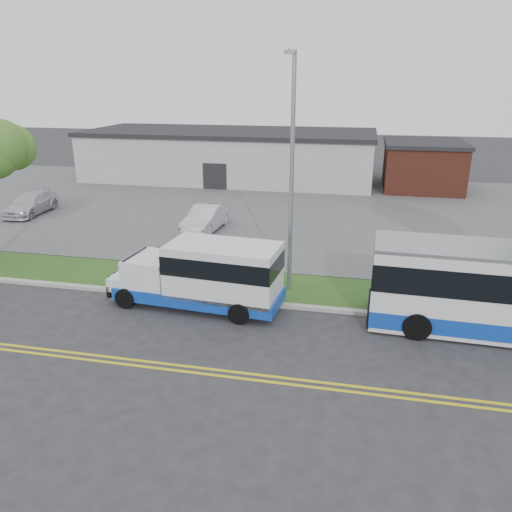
% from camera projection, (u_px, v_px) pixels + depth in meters
% --- Properties ---
extents(ground, '(140.00, 140.00, 0.00)m').
position_uv_depth(ground, '(202.00, 312.00, 19.44)').
color(ground, '#28282B').
rests_on(ground, ground).
extents(lane_line_north, '(70.00, 0.12, 0.01)m').
position_uv_depth(lane_line_north, '(165.00, 364.00, 15.89)').
color(lane_line_north, gold).
rests_on(lane_line_north, ground).
extents(lane_line_south, '(70.00, 0.12, 0.01)m').
position_uv_depth(lane_line_south, '(161.00, 369.00, 15.61)').
color(lane_line_south, gold).
rests_on(lane_line_south, ground).
extents(curb, '(80.00, 0.30, 0.15)m').
position_uv_depth(curb, '(210.00, 299.00, 20.43)').
color(curb, '#9E9B93').
rests_on(curb, ground).
extents(verge, '(80.00, 3.30, 0.10)m').
position_uv_depth(verge, '(222.00, 283.00, 22.10)').
color(verge, '#294D19').
rests_on(verge, ground).
extents(parking_lot, '(80.00, 25.00, 0.10)m').
position_uv_depth(parking_lot, '(277.00, 208.00, 35.10)').
color(parking_lot, '#4C4C4F').
rests_on(parking_lot, ground).
extents(commercial_building, '(25.40, 10.40, 4.35)m').
position_uv_depth(commercial_building, '(230.00, 155.00, 44.79)').
color(commercial_building, '#9E9E99').
rests_on(commercial_building, ground).
extents(brick_wing, '(6.30, 7.30, 3.90)m').
position_uv_depth(brick_wing, '(423.00, 165.00, 40.68)').
color(brick_wing, brown).
rests_on(brick_wing, ground).
extents(streetlight_near, '(0.35, 1.53, 9.50)m').
position_uv_depth(streetlight_near, '(292.00, 169.00, 19.62)').
color(streetlight_near, gray).
rests_on(streetlight_near, verge).
extents(shuttle_bus, '(7.09, 2.81, 2.66)m').
position_uv_depth(shuttle_bus, '(207.00, 273.00, 19.45)').
color(shuttle_bus, '#0F39A2').
rests_on(shuttle_bus, ground).
extents(pedestrian, '(0.72, 0.64, 1.65)m').
position_uv_depth(pedestrian, '(159.00, 264.00, 21.80)').
color(pedestrian, black).
rests_on(pedestrian, verge).
extents(parked_car_a, '(1.90, 4.64, 1.49)m').
position_uv_depth(parked_car_a, '(206.00, 218.00, 29.38)').
color(parked_car_a, silver).
rests_on(parked_car_a, parking_lot).
extents(parked_car_b, '(2.21, 4.79, 1.35)m').
position_uv_depth(parked_car_b, '(31.00, 204.00, 33.14)').
color(parked_car_b, silver).
rests_on(parked_car_b, parking_lot).
extents(grocery_bag_left, '(0.32, 0.32, 0.32)m').
position_uv_depth(grocery_bag_left, '(152.00, 280.00, 21.85)').
color(grocery_bag_left, white).
rests_on(grocery_bag_left, verge).
extents(grocery_bag_right, '(0.32, 0.32, 0.32)m').
position_uv_depth(grocery_bag_right, '(169.00, 277.00, 22.19)').
color(grocery_bag_right, white).
rests_on(grocery_bag_right, verge).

